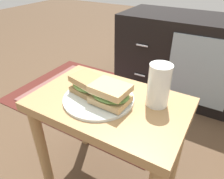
{
  "coord_description": "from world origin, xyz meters",
  "views": [
    {
      "loc": [
        0.32,
        -0.53,
        0.89
      ],
      "look_at": [
        0.01,
        0.0,
        0.51
      ],
      "focal_mm": 33.75,
      "sensor_mm": 36.0,
      "label": 1
    }
  ],
  "objects_px": {
    "tv_cabinet": "(188,58)",
    "sandwich_back": "(110,94)",
    "plate": "(99,98)",
    "sandwich_front": "(87,85)",
    "beer_glass": "(159,86)"
  },
  "relations": [
    {
      "from": "tv_cabinet",
      "to": "sandwich_back",
      "type": "relative_size",
      "value": 6.84
    },
    {
      "from": "plate",
      "to": "sandwich_front",
      "type": "height_order",
      "value": "sandwich_front"
    },
    {
      "from": "plate",
      "to": "sandwich_back",
      "type": "xyz_separation_m",
      "value": [
        0.05,
        -0.01,
        0.04
      ]
    },
    {
      "from": "tv_cabinet",
      "to": "sandwich_back",
      "type": "bearing_deg",
      "value": -93.93
    },
    {
      "from": "beer_glass",
      "to": "tv_cabinet",
      "type": "bearing_deg",
      "value": 94.46
    },
    {
      "from": "sandwich_back",
      "to": "plate",
      "type": "bearing_deg",
      "value": 171.55
    },
    {
      "from": "plate",
      "to": "sandwich_front",
      "type": "relative_size",
      "value": 1.9
    },
    {
      "from": "plate",
      "to": "sandwich_front",
      "type": "bearing_deg",
      "value": 171.55
    },
    {
      "from": "sandwich_front",
      "to": "beer_glass",
      "type": "distance_m",
      "value": 0.25
    },
    {
      "from": "tv_cabinet",
      "to": "sandwich_front",
      "type": "relative_size",
      "value": 7.15
    },
    {
      "from": "sandwich_front",
      "to": "beer_glass",
      "type": "height_order",
      "value": "beer_glass"
    },
    {
      "from": "plate",
      "to": "tv_cabinet",
      "type": "bearing_deg",
      "value": 82.88
    },
    {
      "from": "sandwich_front",
      "to": "sandwich_back",
      "type": "bearing_deg",
      "value": -8.45
    },
    {
      "from": "tv_cabinet",
      "to": "plate",
      "type": "relative_size",
      "value": 3.76
    },
    {
      "from": "plate",
      "to": "beer_glass",
      "type": "bearing_deg",
      "value": 22.93
    }
  ]
}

